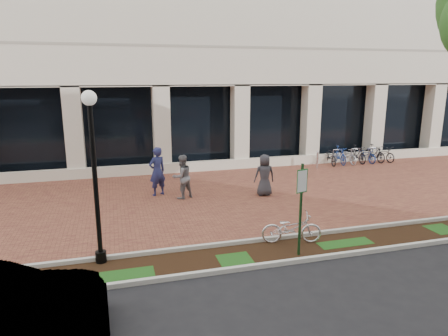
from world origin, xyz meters
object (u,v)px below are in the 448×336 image
object	(u,v)px
pedestrian_mid	(182,177)
pedestrian_right	(264,175)
bollard	(317,160)
pedestrian_left	(157,171)
bike_rack_cluster	(357,155)
lamppost	(94,169)
parking_sign	(301,198)
locked_bicycle	(291,228)

from	to	relation	value
pedestrian_mid	pedestrian_right	distance (m)	3.24
bollard	pedestrian_left	bearing A→B (deg)	-163.37
bollard	bike_rack_cluster	xyz separation A→B (m)	(2.78, 0.65, -0.02)
pedestrian_mid	lamppost	bearing A→B (deg)	34.70
pedestrian_left	pedestrian_right	size ratio (longest dim) A/B	1.17
pedestrian_right	bike_rack_cluster	bearing A→B (deg)	-143.90
pedestrian_left	parking_sign	bearing A→B (deg)	90.61
locked_bicycle	pedestrian_left	distance (m)	6.53
pedestrian_right	bike_rack_cluster	distance (m)	8.34
locked_bicycle	bollard	size ratio (longest dim) A/B	1.87
bike_rack_cluster	parking_sign	bearing A→B (deg)	-127.83
parking_sign	pedestrian_mid	size ratio (longest dim) A/B	1.46
lamppost	bollard	xyz separation A→B (m)	(10.50, 8.03, -1.99)
lamppost	bollard	bearing A→B (deg)	37.41
bike_rack_cluster	locked_bicycle	bearing A→B (deg)	-129.78
pedestrian_left	pedestrian_right	distance (m)	4.24
lamppost	pedestrian_mid	bearing A→B (deg)	58.69
locked_bicycle	pedestrian_right	distance (m)	4.67
pedestrian_mid	locked_bicycle	bearing A→B (deg)	89.99
parking_sign	pedestrian_left	world-z (taller)	parking_sign
bollard	bike_rack_cluster	distance (m)	2.85
pedestrian_left	pedestrian_mid	size ratio (longest dim) A/B	1.14
parking_sign	pedestrian_mid	bearing A→B (deg)	94.63
pedestrian_mid	pedestrian_right	size ratio (longest dim) A/B	1.03
parking_sign	pedestrian_mid	world-z (taller)	parking_sign
bike_rack_cluster	pedestrian_left	bearing A→B (deg)	-161.73
locked_bicycle	pedestrian_left	bearing A→B (deg)	42.80
parking_sign	pedestrian_left	size ratio (longest dim) A/B	1.28
pedestrian_left	pedestrian_mid	bearing A→B (deg)	119.04
locked_bicycle	bike_rack_cluster	xyz separation A→B (m)	(8.07, 8.88, 0.00)
pedestrian_mid	pedestrian_right	world-z (taller)	pedestrian_mid
pedestrian_mid	bike_rack_cluster	xyz separation A→B (m)	(10.32, 3.82, -0.41)
bollard	parking_sign	bearing A→B (deg)	-121.06
locked_bicycle	pedestrian_left	size ratio (longest dim) A/B	0.87
pedestrian_left	bollard	xyz separation A→B (m)	(8.41, 2.51, -0.51)
pedestrian_right	parking_sign	bearing A→B (deg)	83.21
locked_bicycle	bike_rack_cluster	bearing A→B (deg)	-28.08
bollard	pedestrian_right	bearing A→B (deg)	-139.76
bike_rack_cluster	bollard	bearing A→B (deg)	-164.27
lamppost	pedestrian_right	xyz separation A→B (m)	(6.16, 4.35, -1.62)
pedestrian_left	pedestrian_mid	xyz separation A→B (m)	(0.87, -0.66, -0.12)
bike_rack_cluster	pedestrian_mid	bearing A→B (deg)	-157.19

